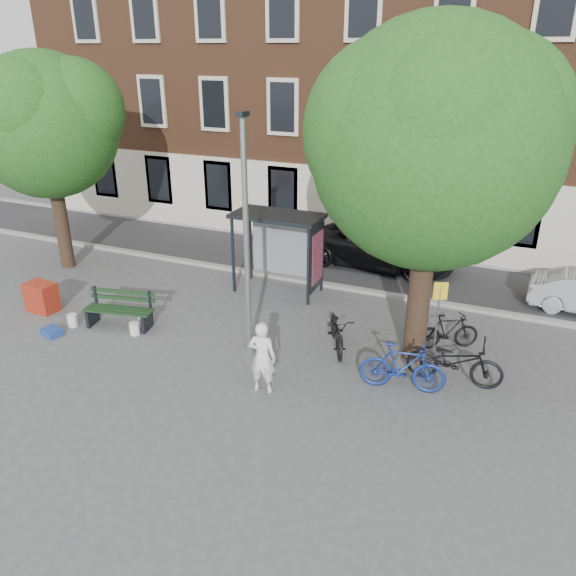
# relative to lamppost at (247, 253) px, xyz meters

# --- Properties ---
(ground) EXTENTS (90.00, 90.00, 0.00)m
(ground) POSITION_rel_lamppost_xyz_m (0.00, 0.00, -2.78)
(ground) COLOR #4C4C4F
(ground) RESTS_ON ground
(road) EXTENTS (40.00, 4.00, 0.01)m
(road) POSITION_rel_lamppost_xyz_m (0.00, 7.00, -2.78)
(road) COLOR #28282B
(road) RESTS_ON ground
(curb_near) EXTENTS (40.00, 0.25, 0.12)m
(curb_near) POSITION_rel_lamppost_xyz_m (0.00, 5.00, -2.72)
(curb_near) COLOR gray
(curb_near) RESTS_ON ground
(curb_far) EXTENTS (40.00, 0.25, 0.12)m
(curb_far) POSITION_rel_lamppost_xyz_m (0.00, 9.00, -2.72)
(curb_far) COLOR gray
(curb_far) RESTS_ON ground
(building_row) EXTENTS (30.00, 8.00, 14.00)m
(building_row) POSITION_rel_lamppost_xyz_m (0.00, 13.00, 4.22)
(building_row) COLOR brown
(building_row) RESTS_ON ground
(lamppost) EXTENTS (0.28, 0.35, 6.11)m
(lamppost) POSITION_rel_lamppost_xyz_m (0.00, 0.00, 0.00)
(lamppost) COLOR #9EA0A3
(lamppost) RESTS_ON ground
(tree_right) EXTENTS (5.76, 5.60, 8.20)m
(tree_right) POSITION_rel_lamppost_xyz_m (4.01, 1.38, 2.83)
(tree_right) COLOR black
(tree_right) RESTS_ON ground
(tree_left) EXTENTS (5.18, 4.86, 7.40)m
(tree_left) POSITION_rel_lamppost_xyz_m (-8.99, 2.88, 2.43)
(tree_left) COLOR black
(tree_left) RESTS_ON ground
(bus_shelter) EXTENTS (2.85, 1.45, 2.62)m
(bus_shelter) POSITION_rel_lamppost_xyz_m (-0.61, 4.11, -0.87)
(bus_shelter) COLOR #1E2328
(bus_shelter) RESTS_ON ground
(painter) EXTENTS (0.69, 0.49, 1.78)m
(painter) POSITION_rel_lamppost_xyz_m (1.09, -1.45, -1.89)
(painter) COLOR white
(painter) RESTS_ON ground
(bench) EXTENTS (2.06, 1.02, 1.02)m
(bench) POSITION_rel_lamppost_xyz_m (-4.11, -0.09, -2.32)
(bench) COLOR #1E2328
(bench) RESTS_ON ground
(bike_a) EXTENTS (2.29, 0.91, 1.18)m
(bike_a) POSITION_rel_lamppost_xyz_m (5.11, 0.67, -2.19)
(bike_a) COLOR black
(bike_a) RESTS_ON ground
(bike_b) EXTENTS (2.07, 0.88, 1.20)m
(bike_b) POSITION_rel_lamppost_xyz_m (4.04, -0.12, -2.18)
(bike_b) COLOR navy
(bike_b) RESTS_ON ground
(bike_c) EXTENTS (1.51, 2.09, 1.04)m
(bike_c) POSITION_rel_lamppost_xyz_m (2.02, 1.14, -2.26)
(bike_c) COLOR black
(bike_c) RESTS_ON ground
(bike_d) EXTENTS (1.69, 1.22, 1.00)m
(bike_d) POSITION_rel_lamppost_xyz_m (4.71, 2.32, -2.28)
(bike_d) COLOR black
(bike_d) RESTS_ON ground
(car_dark) EXTENTS (5.51, 2.80, 1.49)m
(car_dark) POSITION_rel_lamppost_xyz_m (1.54, 7.64, -2.04)
(car_dark) COLOR black
(car_dark) RESTS_ON ground
(red_stand) EXTENTS (0.94, 0.66, 0.90)m
(red_stand) POSITION_rel_lamppost_xyz_m (-6.95, -0.22, -2.33)
(red_stand) COLOR maroon
(red_stand) RESTS_ON ground
(blue_crate) EXTENTS (0.64, 0.53, 0.20)m
(blue_crate) POSITION_rel_lamppost_xyz_m (-5.52, -1.34, -2.68)
(blue_crate) COLOR navy
(blue_crate) RESTS_ON ground
(bucket_a) EXTENTS (0.29, 0.29, 0.36)m
(bucket_a) POSITION_rel_lamppost_xyz_m (-3.42, -0.37, -2.60)
(bucket_a) COLOR silver
(bucket_a) RESTS_ON ground
(bucket_b) EXTENTS (0.34, 0.34, 0.36)m
(bucket_b) POSITION_rel_lamppost_xyz_m (-5.38, -0.67, -2.60)
(bucket_b) COLOR white
(bucket_b) RESTS_ON ground
(bucket_c) EXTENTS (0.36, 0.36, 0.36)m
(bucket_c) POSITION_rel_lamppost_xyz_m (-3.54, 0.17, -2.60)
(bucket_c) COLOR silver
(bucket_c) RESTS_ON ground
(notice_sign) EXTENTS (0.35, 0.16, 2.09)m
(notice_sign) POSITION_rel_lamppost_xyz_m (4.47, 1.75, -1.24)
(notice_sign) COLOR #9EA0A3
(notice_sign) RESTS_ON ground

